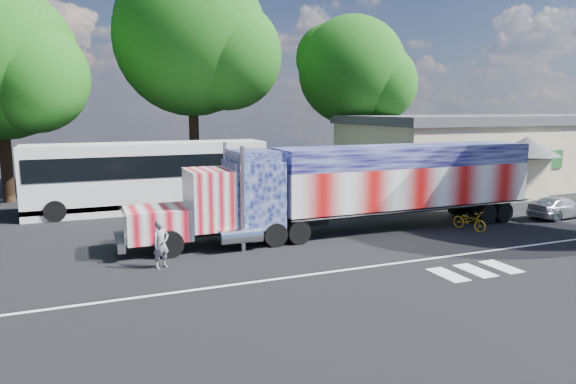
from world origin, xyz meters
name	(u,v)px	position (x,y,z in m)	size (l,w,h in m)	color
ground	(316,248)	(0.00, 0.00, 0.00)	(100.00, 100.00, 0.00)	black
lane_markings	(404,270)	(1.71, -3.77, 0.01)	(30.00, 2.67, 0.01)	silver
semi_truck	(361,185)	(3.24, 2.02, 2.18)	(19.86, 3.14, 4.23)	black
coach_bus	(149,175)	(-5.20, 10.96, 1.97)	(13.06, 3.04, 3.80)	white
hall_building	(497,150)	(19.92, 10.86, 2.62)	(22.40, 12.80, 5.20)	beige
parked_car	(559,207)	(14.48, 0.67, 0.56)	(1.56, 3.83, 1.11)	#B7BABC
woman	(161,244)	(-6.25, -0.24, 0.88)	(0.64, 0.42, 1.76)	slate
bicycle	(469,221)	(8.10, 0.17, 0.46)	(0.61, 1.76, 0.92)	gold
tree_n_mid	(194,40)	(-0.85, 18.32, 10.44)	(11.26, 10.72, 15.86)	black
tree_ne_a	(354,71)	(10.97, 16.60, 8.49)	(8.64, 8.23, 12.66)	black
tree_nw_a	(0,62)	(-12.77, 16.75, 8.38)	(9.75, 9.29, 13.08)	black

